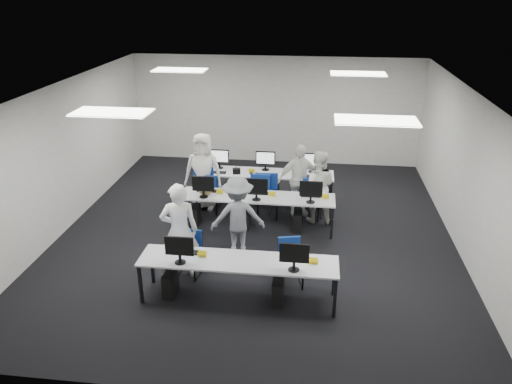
# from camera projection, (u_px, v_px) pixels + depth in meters

# --- Properties ---
(room) EXTENTS (9.00, 9.02, 3.00)m
(room) POSITION_uv_depth(u_px,v_px,m) (256.00, 165.00, 9.87)
(room) COLOR black
(room) RESTS_ON ground
(ceiling_panels) EXTENTS (5.20, 4.60, 0.02)m
(ceiling_panels) POSITION_uv_depth(u_px,v_px,m) (256.00, 90.00, 9.29)
(ceiling_panels) COLOR white
(ceiling_panels) RESTS_ON room
(desk_front) EXTENTS (3.20, 0.70, 0.73)m
(desk_front) POSITION_uv_depth(u_px,v_px,m) (238.00, 263.00, 7.99)
(desk_front) COLOR #BABCBF
(desk_front) RESTS_ON ground
(desk_mid) EXTENTS (3.20, 0.70, 0.73)m
(desk_mid) POSITION_uv_depth(u_px,v_px,m) (257.00, 198.00, 10.37)
(desk_mid) COLOR #BABCBF
(desk_mid) RESTS_ON ground
(desk_back) EXTENTS (3.20, 0.70, 0.73)m
(desk_back) POSITION_uv_depth(u_px,v_px,m) (265.00, 175.00, 11.65)
(desk_back) COLOR #BABCBF
(desk_back) RESTS_ON ground
(equipment_front) EXTENTS (2.51, 0.41, 1.19)m
(equipment_front) POSITION_uv_depth(u_px,v_px,m) (227.00, 280.00, 8.12)
(equipment_front) COLOR #0D1FAB
(equipment_front) RESTS_ON desk_front
(equipment_mid) EXTENTS (2.91, 0.41, 1.19)m
(equipment_mid) POSITION_uv_depth(u_px,v_px,m) (248.00, 212.00, 10.50)
(equipment_mid) COLOR white
(equipment_mid) RESTS_ON desk_mid
(equipment_back) EXTENTS (2.91, 0.41, 1.19)m
(equipment_back) POSITION_uv_depth(u_px,v_px,m) (273.00, 187.00, 11.77)
(equipment_back) COLOR white
(equipment_back) RESTS_ON desk_back
(chair_0) EXTENTS (0.46, 0.49, 0.81)m
(chair_0) POSITION_uv_depth(u_px,v_px,m) (189.00, 261.00, 8.86)
(chair_0) COLOR navy
(chair_0) RESTS_ON ground
(chair_1) EXTENTS (0.49, 0.52, 0.82)m
(chair_1) POSITION_uv_depth(u_px,v_px,m) (290.00, 270.00, 8.58)
(chair_1) COLOR navy
(chair_1) RESTS_ON ground
(chair_2) EXTENTS (0.63, 0.65, 0.99)m
(chair_2) POSITION_uv_depth(u_px,v_px,m) (205.00, 199.00, 11.27)
(chair_2) COLOR navy
(chair_2) RESTS_ON ground
(chair_3) EXTENTS (0.50, 0.54, 0.94)m
(chair_3) POSITION_uv_depth(u_px,v_px,m) (267.00, 203.00, 11.07)
(chair_3) COLOR navy
(chair_3) RESTS_ON ground
(chair_4) EXTENTS (0.48, 0.52, 0.88)m
(chair_4) POSITION_uv_depth(u_px,v_px,m) (308.00, 206.00, 11.00)
(chair_4) COLOR navy
(chair_4) RESTS_ON ground
(chair_5) EXTENTS (0.44, 0.48, 0.86)m
(chair_5) POSITION_uv_depth(u_px,v_px,m) (211.00, 196.00, 11.50)
(chair_5) COLOR navy
(chair_5) RESTS_ON ground
(chair_6) EXTENTS (0.48, 0.52, 0.94)m
(chair_6) POSITION_uv_depth(u_px,v_px,m) (262.00, 198.00, 11.37)
(chair_6) COLOR navy
(chair_6) RESTS_ON ground
(chair_7) EXTENTS (0.50, 0.54, 0.95)m
(chair_7) POSITION_uv_depth(u_px,v_px,m) (312.00, 202.00, 11.13)
(chair_7) COLOR navy
(chair_7) RESTS_ON ground
(handbag) EXTENTS (0.33, 0.22, 0.26)m
(handbag) POSITION_uv_depth(u_px,v_px,m) (205.00, 189.00, 10.36)
(handbag) COLOR olive
(handbag) RESTS_ON desk_mid
(student_0) EXTENTS (0.73, 0.57, 1.76)m
(student_0) POSITION_uv_depth(u_px,v_px,m) (179.00, 231.00, 8.58)
(student_0) COLOR white
(student_0) RESTS_ON ground
(student_1) EXTENTS (0.81, 0.65, 1.60)m
(student_1) POSITION_uv_depth(u_px,v_px,m) (318.00, 187.00, 10.65)
(student_1) COLOR white
(student_1) RESTS_ON ground
(student_2) EXTENTS (0.88, 0.58, 1.76)m
(student_2) POSITION_uv_depth(u_px,v_px,m) (203.00, 171.00, 11.27)
(student_2) COLOR white
(student_2) RESTS_ON ground
(student_3) EXTENTS (1.04, 0.71, 1.63)m
(student_3) POSITION_uv_depth(u_px,v_px,m) (299.00, 180.00, 10.95)
(student_3) COLOR white
(student_3) RESTS_ON ground
(photographer) EXTENTS (1.12, 0.79, 1.58)m
(photographer) POSITION_uv_depth(u_px,v_px,m) (238.00, 217.00, 9.33)
(photographer) COLOR gray
(photographer) RESTS_ON ground
(dslr_camera) EXTENTS (0.18, 0.21, 0.10)m
(dslr_camera) POSITION_uv_depth(u_px,v_px,m) (236.00, 171.00, 9.16)
(dslr_camera) COLOR black
(dslr_camera) RESTS_ON photographer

